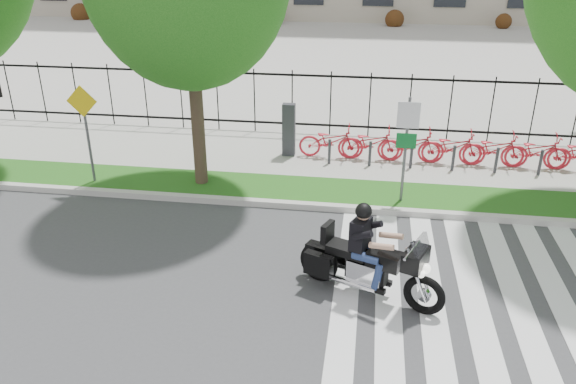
# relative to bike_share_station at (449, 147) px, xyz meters

# --- Properties ---
(ground) EXTENTS (120.00, 120.00, 0.00)m
(ground) POSITION_rel_bike_share_station_xyz_m (-4.62, -7.20, -0.63)
(ground) COLOR #3D3D40
(ground) RESTS_ON ground
(curb) EXTENTS (60.00, 0.20, 0.15)m
(curb) POSITION_rel_bike_share_station_xyz_m (-4.62, -3.10, -0.55)
(curb) COLOR #B9B7AE
(curb) RESTS_ON ground
(grass_verge) EXTENTS (60.00, 1.50, 0.15)m
(grass_verge) POSITION_rel_bike_share_station_xyz_m (-4.62, -2.25, -0.55)
(grass_verge) COLOR #225314
(grass_verge) RESTS_ON ground
(sidewalk) EXTENTS (60.00, 3.50, 0.15)m
(sidewalk) POSITION_rel_bike_share_station_xyz_m (-4.62, 0.25, -0.55)
(sidewalk) COLOR #A4A29A
(sidewalk) RESTS_ON ground
(plaza) EXTENTS (80.00, 34.00, 0.10)m
(plaza) POSITION_rel_bike_share_station_xyz_m (-4.62, 17.80, -0.58)
(plaza) COLOR #A4A29A
(plaza) RESTS_ON ground
(crosswalk_stripes) EXTENTS (5.70, 8.00, 0.01)m
(crosswalk_stripes) POSITION_rel_bike_share_station_xyz_m (0.21, -7.20, -0.62)
(crosswalk_stripes) COLOR silver
(crosswalk_stripes) RESTS_ON ground
(iron_fence) EXTENTS (30.00, 0.06, 2.00)m
(iron_fence) POSITION_rel_bike_share_station_xyz_m (-4.62, 2.00, 0.52)
(iron_fence) COLOR black
(iron_fence) RESTS_ON sidewalk
(bike_share_station) EXTENTS (8.88, 0.86, 1.50)m
(bike_share_station) POSITION_rel_bike_share_station_xyz_m (0.00, 0.00, 0.00)
(bike_share_station) COLOR #2D2D33
(bike_share_station) RESTS_ON sidewalk
(sign_pole_regulatory) EXTENTS (0.50, 0.09, 2.50)m
(sign_pole_regulatory) POSITION_rel_bike_share_station_xyz_m (-1.34, -2.62, 1.11)
(sign_pole_regulatory) COLOR #59595B
(sign_pole_regulatory) RESTS_ON grass_verge
(sign_pole_warning) EXTENTS (0.78, 0.09, 2.49)m
(sign_pole_warning) POSITION_rel_bike_share_station_xyz_m (-9.07, -2.62, 1.11)
(sign_pole_warning) COLOR #59595B
(sign_pole_warning) RESTS_ON grass_verge
(motorcycle_rider) EXTENTS (2.61, 1.44, 2.14)m
(motorcycle_rider) POSITION_rel_bike_share_station_xyz_m (-2.05, -6.40, 0.08)
(motorcycle_rider) COLOR black
(motorcycle_rider) RESTS_ON ground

